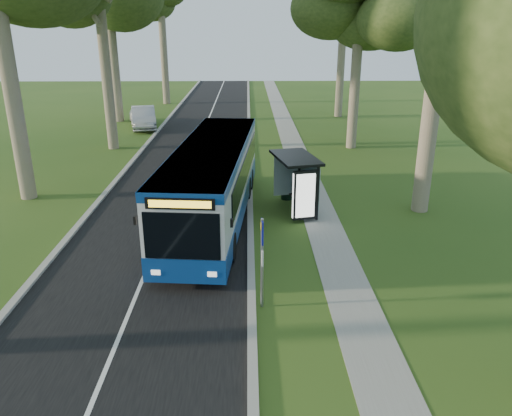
{
  "coord_description": "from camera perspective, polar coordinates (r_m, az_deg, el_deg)",
  "views": [
    {
      "loc": [
        -0.08,
        -14.59,
        7.73
      ],
      "look_at": [
        0.19,
        2.04,
        1.6
      ],
      "focal_mm": 35.0,
      "sensor_mm": 36.0,
      "label": 1
    }
  ],
  "objects": [
    {
      "name": "ground",
      "position": [
        16.51,
        -0.56,
        -7.69
      ],
      "size": [
        120.0,
        120.0,
        0.0
      ],
      "primitive_type": "plane",
      "color": "#2B4C17",
      "rests_on": "ground"
    },
    {
      "name": "road",
      "position": [
        26.0,
        -8.46,
        2.73
      ],
      "size": [
        7.0,
        100.0,
        0.02
      ],
      "primitive_type": "cube",
      "color": "black",
      "rests_on": "ground"
    },
    {
      "name": "kerb_east",
      "position": [
        25.76,
        -0.72,
        2.91
      ],
      "size": [
        0.25,
        100.0,
        0.12
      ],
      "primitive_type": "cube",
      "color": "#9E9B93",
      "rests_on": "ground"
    },
    {
      "name": "kerb_west",
      "position": [
        26.67,
        -15.95,
        2.72
      ],
      "size": [
        0.25,
        100.0,
        0.12
      ],
      "primitive_type": "cube",
      "color": "#9E9B93",
      "rests_on": "ground"
    },
    {
      "name": "centre_line",
      "position": [
        25.99,
        -8.47,
        2.76
      ],
      "size": [
        0.12,
        100.0,
        0.0
      ],
      "primitive_type": "cube",
      "color": "white",
      "rests_on": "road"
    },
    {
      "name": "footpath",
      "position": [
        25.96,
        5.93,
        2.82
      ],
      "size": [
        1.5,
        100.0,
        0.02
      ],
      "primitive_type": "cube",
      "color": "gray",
      "rests_on": "ground"
    },
    {
      "name": "bus",
      "position": [
        20.43,
        -4.91,
        2.91
      ],
      "size": [
        3.59,
        12.38,
        3.23
      ],
      "rotation": [
        0.0,
        0.0,
        -0.09
      ],
      "color": "silver",
      "rests_on": "ground"
    },
    {
      "name": "bus_stop_sign",
      "position": [
        14.03,
        0.7,
        -5.23
      ],
      "size": [
        0.09,
        0.39,
        2.75
      ],
      "rotation": [
        0.0,
        0.0,
        0.05
      ],
      "color": "gray",
      "rests_on": "ground"
    },
    {
      "name": "bus_shelter",
      "position": [
        21.1,
        4.98,
        3.7
      ],
      "size": [
        2.17,
        3.17,
        2.49
      ],
      "rotation": [
        0.0,
        0.0,
        0.22
      ],
      "color": "black",
      "rests_on": "ground"
    },
    {
      "name": "litter_bin",
      "position": [
        23.43,
        3.58,
        2.33
      ],
      "size": [
        0.61,
        0.61,
        1.07
      ],
      "rotation": [
        0.0,
        0.0,
        -0.1
      ],
      "color": "black",
      "rests_on": "ground"
    },
    {
      "name": "car_white",
      "position": [
        43.11,
        -13.11,
        10.32
      ],
      "size": [
        2.68,
        4.33,
        1.37
      ],
      "primitive_type": "imported",
      "rotation": [
        0.0,
        0.0,
        0.28
      ],
      "color": "white",
      "rests_on": "ground"
    },
    {
      "name": "car_silver",
      "position": [
        40.89,
        -12.72,
        10.04
      ],
      "size": [
        2.82,
        5.31,
        1.66
      ],
      "primitive_type": "imported",
      "rotation": [
        0.0,
        0.0,
        0.22
      ],
      "color": "#A1A4A9",
      "rests_on": "ground"
    }
  ]
}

